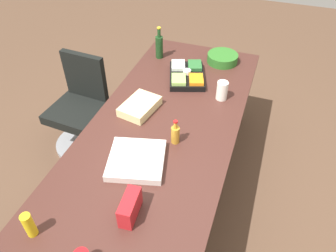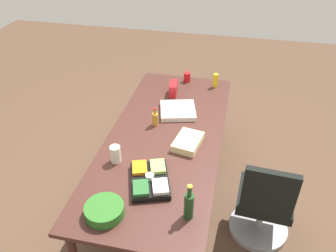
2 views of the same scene
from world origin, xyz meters
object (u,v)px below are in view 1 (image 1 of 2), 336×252
Objects in this scene: wine_bottle at (159,46)px; dressing_bottle at (175,134)px; mustard_bottle at (29,225)px; pizza_box at (137,160)px; office_chair at (81,114)px; mayo_jar at (222,91)px; sheet_cake at (140,106)px; salad_bowl at (222,58)px; chip_bag_red at (130,207)px; conference_table at (165,130)px; veggie_tray at (187,75)px.

dressing_bottle is (-1.07, -0.52, -0.05)m from wine_bottle.
pizza_box is at bearing -26.28° from mustard_bottle.
office_chair is 3.08× the size of wine_bottle.
mayo_jar is (0.14, -1.32, 0.50)m from office_chair.
mayo_jar is 0.96m from pizza_box.
sheet_cake is at bearing -6.21° from mustard_bottle.
sheet_cake is 1.95× the size of mustard_bottle.
dressing_bottle reaches higher than mayo_jar.
salad_bowl is 1.49× the size of dressing_bottle.
office_chair reaches higher than salad_bowl.
chip_bag_red reaches higher than salad_bowl.
chip_bag_red is 0.65× the size of wine_bottle.
chip_bag_red is 0.95m from sheet_cake.
mustard_bottle is (-2.11, 0.58, 0.04)m from salad_bowl.
wine_bottle reaches higher than mustard_bottle.
sheet_cake is (0.09, 0.24, 0.10)m from conference_table.
salad_bowl is at bearing -79.36° from wine_bottle.
conference_table is at bearing 40.69° from dressing_bottle.
veggie_tray reaches higher than salad_bowl.
veggie_tray is (1.45, 0.11, -0.03)m from chip_bag_red.
mayo_jar is (0.45, -0.33, 0.15)m from conference_table.
salad_bowl is 0.93× the size of wine_bottle.
mayo_jar is 0.82× the size of dressing_bottle.
sheet_cake is 0.59m from veggie_tray.
veggie_tray is 1.07m from pizza_box.
chip_bag_red is (-0.81, -0.09, 0.14)m from conference_table.
sheet_cake is (0.90, 0.32, -0.03)m from chip_bag_red.
pizza_box is at bearing 157.01° from mayo_jar.
salad_bowl is at bearing -25.93° from sheet_cake.
dressing_bottle is 1.17× the size of mustard_bottle.
salad_bowl is 0.45m from veggie_tray.
chip_bag_red is at bearing -173.87° from conference_table.
office_chair is 1.31m from dressing_bottle.
conference_table is 12.71× the size of chip_bag_red.
chip_bag_red is 0.70× the size of salad_bowl.
veggie_tray is (0.33, -0.96, 0.46)m from office_chair.
mayo_jar is at bearing -57.79° from sheet_cake.
veggie_tray is at bearing 61.48° from mayo_jar.
chip_bag_red is 1.28m from mayo_jar.
wine_bottle reaches higher than chip_bag_red.
sheet_cake is 0.84m from wine_bottle.
conference_table is 0.58m from mayo_jar.
conference_table is 0.65m from veggie_tray.
pizza_box is (-1.34, -0.34, -0.09)m from wine_bottle.
sheet_cake is 0.56m from pizza_box.
dressing_bottle reaches higher than office_chair.
office_chair is at bearing 109.03° from veggie_tray.
mayo_jar reaches higher than office_chair.
mustard_bottle reaches higher than chip_bag_red.
wine_bottle is 0.46m from veggie_tray.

